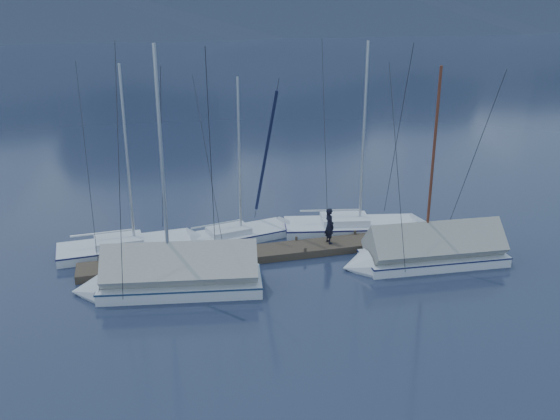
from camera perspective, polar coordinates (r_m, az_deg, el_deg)
The scene contains 9 objects.
ground at distance 25.75m, azimuth 1.18°, elevation -6.05°, with size 1000.00×1000.00×0.00m, color #161E33.
dock at distance 27.46m, azimuth 0.00°, elevation -4.12°, with size 18.00×1.50×0.54m.
mooring_posts at distance 27.25m, azimuth -1.02°, elevation -3.77°, with size 15.12×1.52×0.35m.
sailboat_open_left at distance 28.74m, azimuth -12.79°, elevation -3.41°, with size 7.27×3.08×9.47m.
sailboat_open_mid at distance 29.55m, azimuth -2.95°, elevation -2.32°, with size 6.80×3.26×8.67m.
sailboat_open_right at distance 30.61m, azimuth 8.65°, elevation -1.69°, with size 8.10×3.86×10.34m.
sailboat_covered_near at distance 27.12m, azimuth 13.47°, elevation -4.14°, with size 7.55×3.20×9.63m.
sailboat_covered_far at distance 24.43m, azimuth -10.92°, elevation -6.53°, with size 7.88×3.65×10.66m.
person at distance 27.75m, azimuth 4.78°, elevation -1.51°, with size 0.63×0.41×1.72m, color black.
Camera 1 is at (-6.68, -22.31, 10.99)m, focal length 38.00 mm.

